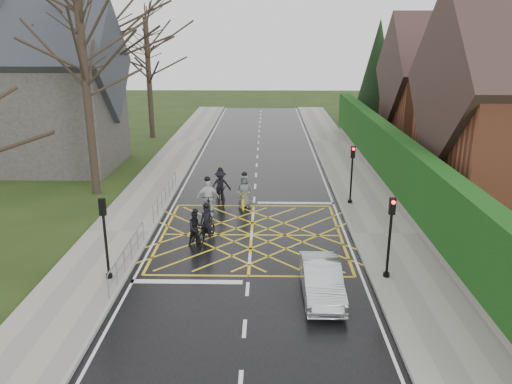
{
  "coord_description": "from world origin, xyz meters",
  "views": [
    {
      "loc": [
        0.62,
        -20.87,
        8.71
      ],
      "look_at": [
        0.16,
        2.35,
        1.3
      ],
      "focal_mm": 35.0,
      "sensor_mm": 36.0,
      "label": 1
    }
  ],
  "objects_px": {
    "cyclist_back": "(196,231)",
    "cyclist_lead": "(244,195)",
    "cyclist_rear": "(207,229)",
    "car": "(322,280)",
    "cyclist_front": "(208,202)",
    "cyclist_mid": "(221,189)"
  },
  "relations": [
    {
      "from": "cyclist_back",
      "to": "cyclist_lead",
      "type": "xyz_separation_m",
      "value": [
        1.88,
        4.9,
        0.04
      ]
    },
    {
      "from": "cyclist_back",
      "to": "cyclist_mid",
      "type": "bearing_deg",
      "value": 60.63
    },
    {
      "from": "cyclist_back",
      "to": "cyclist_lead",
      "type": "distance_m",
      "value": 5.25
    },
    {
      "from": "cyclist_back",
      "to": "car",
      "type": "height_order",
      "value": "cyclist_back"
    },
    {
      "from": "cyclist_rear",
      "to": "cyclist_lead",
      "type": "relative_size",
      "value": 0.96
    },
    {
      "from": "cyclist_front",
      "to": "cyclist_back",
      "type": "bearing_deg",
      "value": -103.53
    },
    {
      "from": "cyclist_mid",
      "to": "car",
      "type": "bearing_deg",
      "value": -84.11
    },
    {
      "from": "cyclist_back",
      "to": "cyclist_mid",
      "type": "xyz_separation_m",
      "value": [
        0.54,
        5.89,
        0.07
      ]
    },
    {
      "from": "cyclist_lead",
      "to": "cyclist_back",
      "type": "bearing_deg",
      "value": -108.79
    },
    {
      "from": "cyclist_back",
      "to": "car",
      "type": "distance_m",
      "value": 6.54
    },
    {
      "from": "cyclist_rear",
      "to": "cyclist_back",
      "type": "relative_size",
      "value": 1.13
    },
    {
      "from": "cyclist_front",
      "to": "cyclist_mid",
      "type": "bearing_deg",
      "value": 67.96
    },
    {
      "from": "cyclist_back",
      "to": "cyclist_lead",
      "type": "relative_size",
      "value": 0.84
    },
    {
      "from": "cyclist_mid",
      "to": "cyclist_lead",
      "type": "relative_size",
      "value": 1.03
    },
    {
      "from": "cyclist_mid",
      "to": "car",
      "type": "distance_m",
      "value": 11.09
    },
    {
      "from": "cyclist_front",
      "to": "cyclist_lead",
      "type": "relative_size",
      "value": 1.06
    },
    {
      "from": "cyclist_back",
      "to": "car",
      "type": "xyz_separation_m",
      "value": [
        4.93,
        -4.3,
        -0.01
      ]
    },
    {
      "from": "cyclist_rear",
      "to": "car",
      "type": "bearing_deg",
      "value": -29.89
    },
    {
      "from": "cyclist_lead",
      "to": "car",
      "type": "xyz_separation_m",
      "value": [
        3.05,
        -9.2,
        -0.05
      ]
    },
    {
      "from": "cyclist_back",
      "to": "cyclist_rear",
      "type": "bearing_deg",
      "value": 20.75
    },
    {
      "from": "cyclist_mid",
      "to": "cyclist_front",
      "type": "relative_size",
      "value": 0.97
    },
    {
      "from": "cyclist_mid",
      "to": "cyclist_lead",
      "type": "distance_m",
      "value": 1.66
    }
  ]
}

